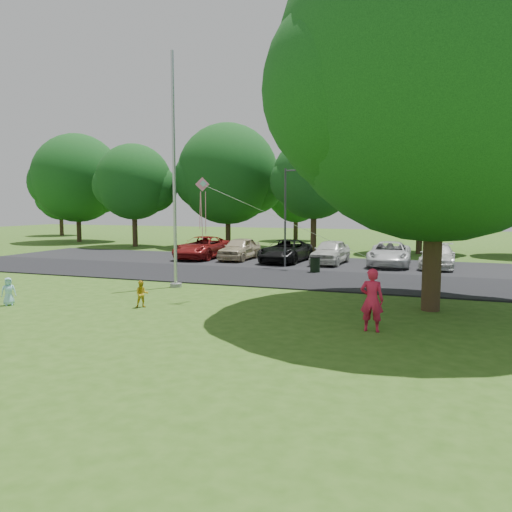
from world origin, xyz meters
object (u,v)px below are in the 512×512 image
(street_lamp, at_px, (289,208))
(big_tree, at_px, (436,85))
(flagpole, at_px, (174,191))
(woman, at_px, (372,300))
(trash_can, at_px, (315,265))
(child_yellow, at_px, (142,294))
(kite, at_px, (207,198))
(child_blue, at_px, (9,291))

(street_lamp, bearing_deg, big_tree, -37.31)
(flagpole, height_order, woman, flagpole)
(trash_can, relative_size, woman, 0.48)
(flagpole, height_order, street_lamp, flagpole)
(child_yellow, xyz_separation_m, kite, (1.68, 1.81, 3.34))
(flagpole, relative_size, child_blue, 9.98)
(street_lamp, bearing_deg, child_yellow, -84.74)
(street_lamp, bearing_deg, kite, -77.00)
(flagpole, height_order, child_yellow, flagpole)
(woman, height_order, kite, kite)
(street_lamp, distance_m, kite, 10.43)
(big_tree, bearing_deg, child_yellow, -163.33)
(flagpole, bearing_deg, big_tree, -7.94)
(trash_can, xyz_separation_m, child_yellow, (-3.70, -10.66, 0.04))
(flagpole, bearing_deg, child_yellow, -76.52)
(street_lamp, height_order, trash_can, street_lamp)
(child_yellow, distance_m, kite, 4.15)
(trash_can, relative_size, big_tree, 0.07)
(street_lamp, xyz_separation_m, trash_can, (1.91, -1.57, -2.94))
(child_yellow, relative_size, kite, 0.14)
(child_yellow, height_order, kite, kite)
(flagpole, bearing_deg, child_blue, -123.33)
(child_yellow, xyz_separation_m, child_blue, (-4.69, -1.29, 0.03))
(flagpole, relative_size, kite, 1.48)
(flagpole, xyz_separation_m, kite, (2.71, -2.47, -0.35))
(street_lamp, height_order, kite, street_lamp)
(big_tree, bearing_deg, woman, -113.01)
(trash_can, xyz_separation_m, woman, (4.25, -11.32, 0.47))
(flagpole, distance_m, street_lamp, 8.47)
(woman, xyz_separation_m, child_blue, (-12.65, -0.63, -0.40))
(street_lamp, relative_size, child_yellow, 5.91)
(trash_can, xyz_separation_m, child_blue, (-8.39, -11.95, 0.07))
(flagpole, height_order, trash_can, flagpole)
(trash_can, height_order, kite, kite)
(child_blue, bearing_deg, street_lamp, 15.14)
(big_tree, distance_m, kite, 8.63)
(child_yellow, bearing_deg, big_tree, -18.24)
(child_blue, bearing_deg, kite, -23.33)
(woman, distance_m, kite, 7.34)
(woman, relative_size, kite, 0.27)
(street_lamp, relative_size, kite, 0.83)
(flagpole, xyz_separation_m, street_lamp, (2.82, 7.95, -0.79))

